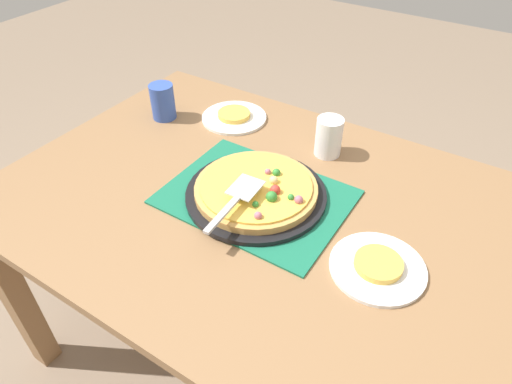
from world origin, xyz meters
name	(u,v)px	position (x,y,z in m)	size (l,w,h in m)	color
ground_plane	(256,348)	(0.00, 0.00, 0.00)	(8.00, 8.00, 0.00)	#84705B
dining_table	(256,227)	(0.00, 0.00, 0.64)	(1.40, 1.00, 0.75)	olive
placemat	(256,197)	(0.00, 0.00, 0.75)	(0.48, 0.36, 0.01)	#196B4C
pizza_pan	(256,194)	(0.00, 0.00, 0.76)	(0.38, 0.38, 0.01)	black
pizza	(257,189)	(0.00, 0.00, 0.78)	(0.33, 0.33, 0.05)	tan
plate_near_left	(377,268)	(0.37, -0.06, 0.76)	(0.22, 0.22, 0.01)	white
plate_far_right	(234,118)	(-0.29, 0.31, 0.76)	(0.22, 0.22, 0.01)	white
served_slice_left	(378,264)	(0.37, -0.06, 0.77)	(0.11, 0.11, 0.02)	#EAB747
served_slice_right	(234,114)	(-0.29, 0.31, 0.77)	(0.11, 0.11, 0.02)	#EAB747
cup_near	(329,137)	(0.07, 0.29, 0.81)	(0.08, 0.08, 0.12)	white
cup_far	(163,102)	(-0.49, 0.19, 0.81)	(0.08, 0.08, 0.12)	#3351AD
pizza_server	(237,199)	(0.01, -0.10, 0.82)	(0.08, 0.23, 0.01)	silver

